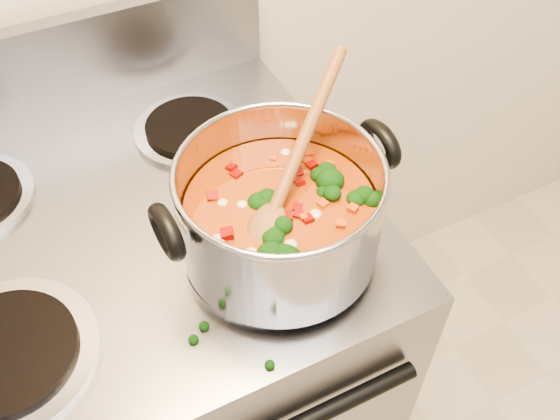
# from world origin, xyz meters

# --- Properties ---
(electric_range) EXTENTS (0.72, 0.65, 1.08)m
(electric_range) POSITION_xyz_m (-0.05, 1.16, 0.47)
(electric_range) COLOR gray
(electric_range) RESTS_ON ground
(stockpot) EXTENTS (0.32, 0.26, 0.16)m
(stockpot) POSITION_xyz_m (0.14, 1.01, 1.00)
(stockpot) COLOR #A4A4AC
(stockpot) RESTS_ON electric_range
(wooden_spoon) EXTENTS (0.25, 0.22, 0.13)m
(wooden_spoon) POSITION_xyz_m (0.16, 1.03, 1.04)
(wooden_spoon) COLOR brown
(wooden_spoon) RESTS_ON stockpot
(cooktop_crumbs) EXTENTS (0.24, 0.15, 0.01)m
(cooktop_crumbs) POSITION_xyz_m (0.04, 1.15, 0.92)
(cooktop_crumbs) COLOR black
(cooktop_crumbs) RESTS_ON electric_range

